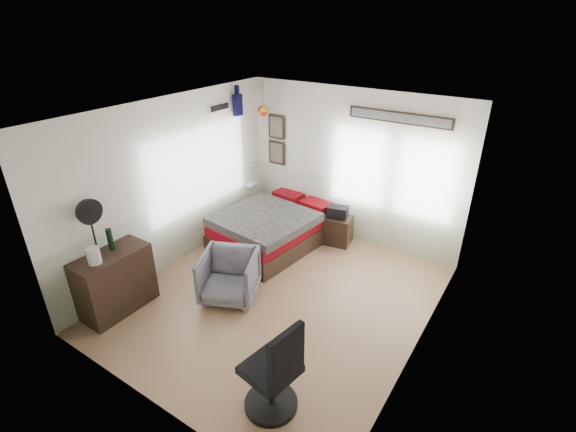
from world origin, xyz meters
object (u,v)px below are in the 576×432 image
at_px(nightstand, 337,230).
at_px(bed, 273,228).
at_px(dresser, 115,282).
at_px(armchair, 229,276).
at_px(task_chair, 275,377).

bearing_deg(nightstand, bed, -153.04).
bearing_deg(bed, dresser, -99.17).
height_order(armchair, nightstand, armchair).
height_order(bed, dresser, dresser).
xyz_separation_m(dresser, task_chair, (2.79, -0.16, 0.02)).
distance_m(bed, task_chair, 3.48).
bearing_deg(nightstand, dresser, -126.39).
height_order(bed, task_chair, task_chair).
bearing_deg(armchair, dresser, -161.09).
relative_size(dresser, task_chair, 0.87).
relative_size(bed, dresser, 2.18).
relative_size(bed, armchair, 2.75).
height_order(armchair, task_chair, task_chair).
distance_m(bed, dresser, 2.78).
distance_m(bed, nightstand, 1.15).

